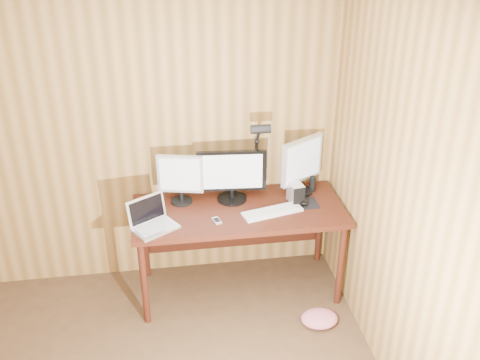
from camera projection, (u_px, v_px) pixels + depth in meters
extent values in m
plane|color=silver|center=(24.00, 8.00, 1.69)|extent=(4.00, 4.00, 0.00)
plane|color=olive|center=(110.00, 136.00, 4.02)|extent=(4.00, 0.00, 4.00)
plane|color=olive|center=(464.00, 276.00, 2.49)|extent=(0.00, 4.00, 4.00)
cube|color=#3B160C|center=(239.00, 211.00, 4.06)|extent=(1.60, 0.70, 0.04)
cube|color=#3B160C|center=(233.00, 220.00, 4.46)|extent=(1.48, 0.02, 0.51)
cylinder|color=#3B160C|center=(144.00, 283.00, 3.87)|extent=(0.05, 0.05, 0.71)
cylinder|color=#3B160C|center=(145.00, 240.00, 4.38)|extent=(0.05, 0.05, 0.71)
cylinder|color=#3B160C|center=(341.00, 265.00, 4.07)|extent=(0.05, 0.05, 0.71)
cylinder|color=#3B160C|center=(319.00, 225.00, 4.58)|extent=(0.05, 0.05, 0.71)
cylinder|color=black|center=(232.00, 198.00, 4.17)|extent=(0.23, 0.23, 0.02)
cylinder|color=black|center=(232.00, 193.00, 4.15)|extent=(0.03, 0.03, 0.07)
cube|color=black|center=(232.00, 171.00, 4.06)|extent=(0.53, 0.08, 0.33)
cube|color=silver|center=(232.00, 172.00, 4.04)|extent=(0.46, 0.04, 0.28)
cylinder|color=black|center=(182.00, 201.00, 4.13)|extent=(0.16, 0.16, 0.02)
cylinder|color=black|center=(181.00, 196.00, 4.11)|extent=(0.03, 0.03, 0.07)
cube|color=silver|center=(180.00, 174.00, 4.03)|extent=(0.35, 0.11, 0.30)
cube|color=silver|center=(180.00, 175.00, 4.01)|extent=(0.30, 0.07, 0.26)
cylinder|color=black|center=(300.00, 191.00, 4.28)|extent=(0.19, 0.19, 0.02)
cylinder|color=black|center=(300.00, 185.00, 4.26)|extent=(0.04, 0.04, 0.09)
cube|color=silver|center=(302.00, 160.00, 4.16)|extent=(0.37, 0.25, 0.36)
cube|color=silver|center=(304.00, 161.00, 4.14)|extent=(0.31, 0.19, 0.31)
cube|color=silver|center=(155.00, 228.00, 3.79)|extent=(0.37, 0.34, 0.02)
cube|color=silver|center=(146.00, 209.00, 3.81)|extent=(0.28, 0.20, 0.20)
cube|color=black|center=(146.00, 209.00, 3.81)|extent=(0.24, 0.17, 0.17)
cube|color=#B2B2B7|center=(155.00, 227.00, 3.78)|extent=(0.28, 0.24, 0.00)
cube|color=white|center=(272.00, 212.00, 3.99)|extent=(0.48, 0.25, 0.02)
cube|color=white|center=(272.00, 210.00, 3.98)|extent=(0.44, 0.21, 0.00)
cube|color=black|center=(303.00, 204.00, 4.11)|extent=(0.23, 0.19, 0.00)
ellipsoid|color=black|center=(303.00, 201.00, 4.10)|extent=(0.10, 0.13, 0.04)
cube|color=silver|center=(295.00, 193.00, 4.11)|extent=(0.12, 0.15, 0.16)
cube|color=black|center=(299.00, 197.00, 4.05)|extent=(0.09, 0.02, 0.15)
cube|color=silver|center=(217.00, 221.00, 3.88)|extent=(0.07, 0.10, 0.01)
cube|color=black|center=(217.00, 220.00, 3.88)|extent=(0.05, 0.06, 0.00)
cylinder|color=black|center=(313.00, 184.00, 4.28)|extent=(0.05, 0.05, 0.12)
cube|color=black|center=(256.00, 189.00, 4.35)|extent=(0.05, 0.06, 0.06)
cylinder|color=black|center=(256.00, 165.00, 4.25)|extent=(0.03, 0.03, 0.42)
sphere|color=black|center=(257.00, 141.00, 4.15)|extent=(0.04, 0.04, 0.04)
cylinder|color=black|center=(258.00, 135.00, 4.06)|extent=(0.02, 0.15, 0.17)
cylinder|color=black|center=(261.00, 129.00, 3.95)|extent=(0.15, 0.07, 0.07)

